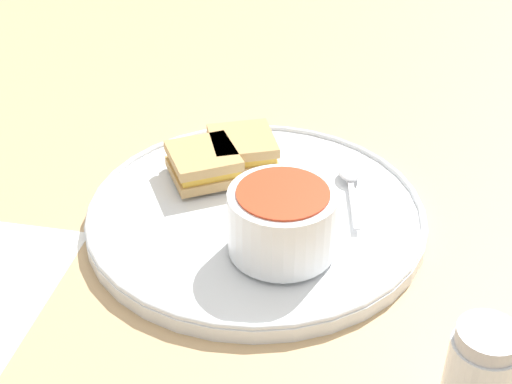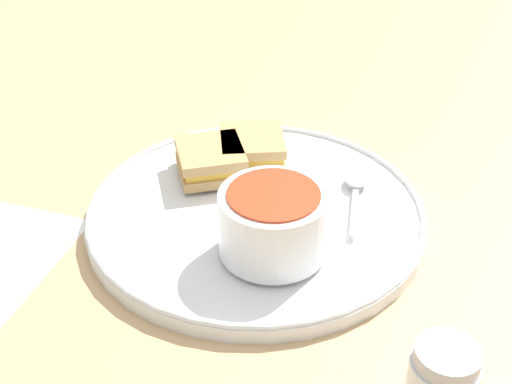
{
  "view_description": "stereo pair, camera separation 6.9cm",
  "coord_description": "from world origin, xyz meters",
  "views": [
    {
      "loc": [
        -0.47,
        -0.32,
        0.43
      ],
      "look_at": [
        0.0,
        0.0,
        0.04
      ],
      "focal_mm": 50.0,
      "sensor_mm": 36.0,
      "label": 1
    },
    {
      "loc": [
        -0.43,
        -0.38,
        0.43
      ],
      "look_at": [
        0.0,
        0.0,
        0.04
      ],
      "focal_mm": 50.0,
      "sensor_mm": 36.0,
      "label": 2
    }
  ],
  "objects": [
    {
      "name": "ground_plane",
      "position": [
        0.0,
        0.0,
        0.0
      ],
      "size": [
        2.4,
        2.4,
        0.0
      ],
      "primitive_type": "plane",
      "color": "tan"
    },
    {
      "name": "sandwich_half_near",
      "position": [
        0.06,
        0.06,
        0.03
      ],
      "size": [
        0.1,
        0.1,
        0.03
      ],
      "rotation": [
        0.0,
        0.0,
        0.8
      ],
      "color": "tan",
      "rests_on": "plate"
    },
    {
      "name": "sandwich_half_far",
      "position": [
        0.01,
        0.08,
        0.03
      ],
      "size": [
        0.09,
        0.1,
        0.03
      ],
      "rotation": [
        0.0,
        0.0,
        0.94
      ],
      "color": "tan",
      "rests_on": "plate"
    },
    {
      "name": "salt_shaker",
      "position": [
        -0.11,
        -0.26,
        0.05
      ],
      "size": [
        0.05,
        0.05,
        0.09
      ],
      "color": "silver",
      "rests_on": "ground_plane"
    },
    {
      "name": "soup_bowl",
      "position": [
        -0.04,
        -0.06,
        0.05
      ],
      "size": [
        0.1,
        0.1,
        0.06
      ],
      "color": "white",
      "rests_on": "plate"
    },
    {
      "name": "spoon",
      "position": [
        0.09,
        -0.05,
        0.02
      ],
      "size": [
        0.1,
        0.07,
        0.01
      ],
      "rotation": [
        0.0,
        0.0,
        6.85
      ],
      "color": "silver",
      "rests_on": "plate"
    },
    {
      "name": "plate",
      "position": [
        0.0,
        0.0,
        0.01
      ],
      "size": [
        0.33,
        0.33,
        0.02
      ],
      "color": "white",
      "rests_on": "ground_plane"
    }
  ]
}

